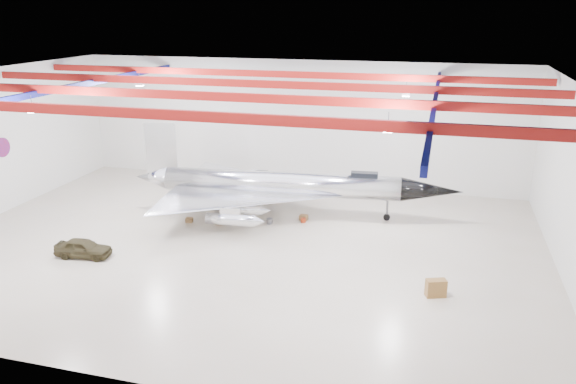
% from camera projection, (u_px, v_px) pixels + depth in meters
% --- Properties ---
extents(floor, '(40.00, 40.00, 0.00)m').
position_uv_depth(floor, '(239.00, 245.00, 37.78)').
color(floor, '#B8A992').
rests_on(floor, ground).
extents(wall_back, '(40.00, 0.00, 40.00)m').
position_uv_depth(wall_back, '(296.00, 123.00, 49.82)').
color(wall_back, silver).
rests_on(wall_back, floor).
extents(ceiling, '(40.00, 40.00, 0.00)m').
position_uv_depth(ceiling, '(235.00, 80.00, 34.36)').
color(ceiling, '#0A0F38').
rests_on(ceiling, wall_back).
extents(ceiling_structure, '(39.50, 29.50, 1.08)m').
position_uv_depth(ceiling_structure, '(235.00, 91.00, 34.57)').
color(ceiling_structure, maroon).
rests_on(ceiling_structure, ceiling).
extents(wall_roundel, '(0.10, 1.50, 1.50)m').
position_uv_depth(wall_roundel, '(2.00, 147.00, 43.09)').
color(wall_roundel, '#B21414').
rests_on(wall_roundel, wall_left).
extents(jet_aircraft, '(25.13, 15.79, 6.85)m').
position_uv_depth(jet_aircraft, '(280.00, 187.00, 42.69)').
color(jet_aircraft, silver).
rests_on(jet_aircraft, floor).
extents(jeep, '(3.72, 1.87, 1.22)m').
position_uv_depth(jeep, '(83.00, 248.00, 35.77)').
color(jeep, '#362F1B').
rests_on(jeep, floor).
extents(desk, '(1.22, 0.90, 1.01)m').
position_uv_depth(desk, '(436.00, 288.00, 30.85)').
color(desk, brown).
rests_on(desk, floor).
extents(crate_ply, '(0.53, 0.44, 0.35)m').
position_uv_depth(crate_ply, '(189.00, 220.00, 41.76)').
color(crate_ply, olive).
rests_on(crate_ply, floor).
extents(engine_drum, '(0.53, 0.53, 0.40)m').
position_uv_depth(engine_drum, '(270.00, 221.00, 41.45)').
color(engine_drum, '#59595B').
rests_on(engine_drum, floor).
extents(parts_bin, '(0.65, 0.56, 0.41)m').
position_uv_depth(parts_bin, '(304.00, 218.00, 42.15)').
color(parts_bin, olive).
rests_on(parts_bin, floor).
extents(crate_small, '(0.43, 0.39, 0.24)m').
position_uv_depth(crate_small, '(190.00, 207.00, 44.64)').
color(crate_small, '#59595B').
rests_on(crate_small, floor).
extents(tool_chest, '(0.49, 0.49, 0.33)m').
position_uv_depth(tool_chest, '(303.00, 220.00, 41.70)').
color(tool_chest, '#A62E10').
rests_on(tool_chest, floor).
extents(oil_barrel, '(0.60, 0.51, 0.38)m').
position_uv_depth(oil_barrel, '(220.00, 222.00, 41.32)').
color(oil_barrel, olive).
rests_on(oil_barrel, floor).
extents(spares_box, '(0.49, 0.49, 0.35)m').
position_uv_depth(spares_box, '(270.00, 200.00, 46.19)').
color(spares_box, '#59595B').
rests_on(spares_box, floor).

